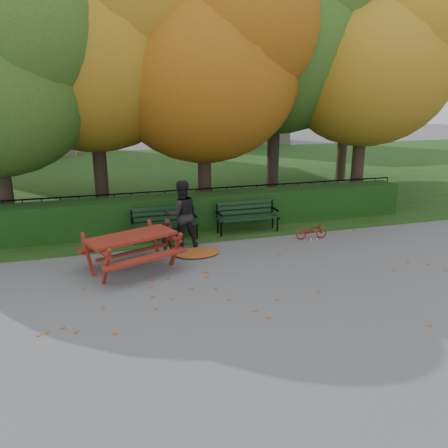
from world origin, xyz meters
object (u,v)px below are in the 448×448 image
object	(u,v)px
tree_e	(379,56)
picnic_table	(132,243)
adult	(181,214)
tree_b	(103,40)
child	(167,236)
tree_g	(359,58)
tree_c	(216,61)
tree_d	(290,30)
bicycle	(311,230)
bench_left	(164,221)
bench_right	(247,214)

from	to	relation	value
tree_e	picnic_table	size ratio (longest dim) A/B	3.45
adult	tree_b	bearing A→B (deg)	-74.47
child	tree_g	bearing A→B (deg)	-144.86
tree_c	tree_d	size ratio (longest dim) A/B	0.84
tree_b	adult	xyz separation A→B (m)	(1.48, -3.85, -4.52)
adult	bicycle	distance (m)	3.62
tree_g	bench_left	distance (m)	12.37
tree_c	tree_d	world-z (taller)	tree_d
bench_left	bench_right	world-z (taller)	same
tree_g	adult	bearing A→B (deg)	-143.58
tree_g	adult	xyz separation A→B (m)	(-9.30, -6.86, -4.49)
tree_d	picnic_table	xyz separation A→B (m)	(-6.23, -5.57, -5.34)
tree_b	child	world-z (taller)	tree_b
bench_left	picnic_table	xyz separation A→B (m)	(-1.05, -2.05, 0.12)
tree_d	bench_right	distance (m)	7.07
picnic_table	tree_g	bearing A→B (deg)	15.50
tree_b	child	size ratio (longest dim) A/B	10.00
tree_b	picnic_table	bearing A→B (deg)	-88.93
picnic_table	tree_e	bearing A→B (deg)	3.19
bench_left	bicycle	size ratio (longest dim) A/B	2.00
child	adult	distance (m)	0.70
tree_d	bench_right	size ratio (longest dim) A/B	5.32
picnic_table	bicycle	size ratio (longest dim) A/B	2.63
bench_right	bicycle	xyz separation A→B (m)	(1.48, -1.17, -0.28)
tree_e	tree_b	bearing A→B (deg)	173.79
tree_e	bicycle	bearing A→B (deg)	-140.66
picnic_table	bicycle	distance (m)	5.02
picnic_table	adult	size ratio (longest dim) A/B	1.34
bench_right	tree_e	bearing A→B (deg)	20.87
bench_left	child	size ratio (longest dim) A/B	2.05
child	adult	world-z (taller)	adult
bench_left	bicycle	bearing A→B (deg)	-16.73
tree_b	tree_d	distance (m)	6.37
bench_right	picnic_table	world-z (taller)	picnic_table
tree_b	tree_g	world-z (taller)	tree_b
tree_e	picnic_table	xyz separation A→B (m)	(-8.87, -4.11, -4.44)
bench_left	bicycle	world-z (taller)	bench_left
adult	picnic_table	bearing A→B (deg)	36.45
tree_c	child	bearing A→B (deg)	-123.45
tree_e	tree_g	bearing A→B (deg)	65.60
tree_d	tree_c	bearing A→B (deg)	-157.39
tree_e	tree_d	bearing A→B (deg)	151.09
tree_g	adult	size ratio (longest dim) A/B	4.86
tree_d	child	size ratio (longest dim) A/B	10.90
bench_right	picnic_table	bearing A→B (deg)	-149.33
bench_right	child	world-z (taller)	bench_right
tree_c	tree_e	distance (m)	5.70
tree_d	child	distance (m)	8.96
tree_b	tree_g	size ratio (longest dim) A/B	1.03
tree_b	tree_c	bearing A→B (deg)	-13.45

